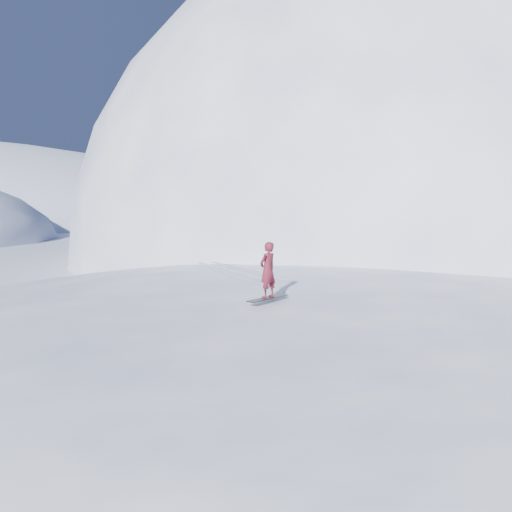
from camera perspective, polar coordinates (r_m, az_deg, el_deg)
The scene contains 8 objects.
ground at distance 16.31m, azimuth 6.69°, elevation -12.07°, with size 400.00×400.00×0.00m, color white.
near_ridge at distance 19.32m, azimuth 5.46°, elevation -9.11°, with size 36.00×28.00×4.80m, color white.
summit_peak at distance 49.48m, azimuth 16.53°, elevation 0.16°, with size 60.00×56.00×56.00m, color white.
peak_shoulder at distance 38.19m, azimuth 7.11°, elevation -1.40°, with size 28.00×24.00×18.00m, color white.
wind_bumps at distance 17.95m, azimuth 2.06°, elevation -10.30°, with size 16.00×14.40×1.00m.
snowboard at distance 14.10m, azimuth 1.34°, elevation -4.83°, with size 1.50×0.28×0.02m, color black.
snowboarder at distance 13.96m, azimuth 1.35°, elevation -1.60°, with size 0.57×0.38×1.58m, color maroon.
board_tracks at distance 19.68m, azimuth -2.31°, elevation -1.60°, with size 2.00×5.98×0.04m.
Camera 1 is at (-6.81, -13.90, 5.16)m, focal length 35.00 mm.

